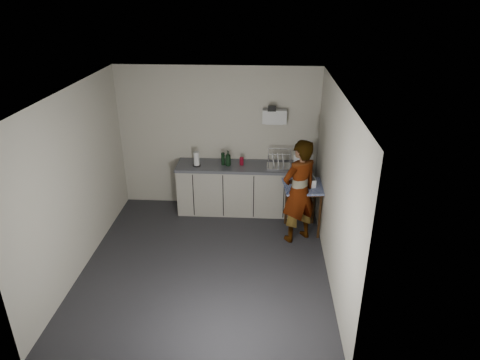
# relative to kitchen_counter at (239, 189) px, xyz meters

# --- Properties ---
(ground) EXTENTS (4.00, 4.00, 0.00)m
(ground) POSITION_rel_kitchen_counter_xyz_m (-0.40, -1.70, -0.43)
(ground) COLOR #2A2A2F
(ground) RESTS_ON ground
(wall_back) EXTENTS (3.60, 0.02, 2.60)m
(wall_back) POSITION_rel_kitchen_counter_xyz_m (-0.40, 0.29, 0.87)
(wall_back) COLOR beige
(wall_back) RESTS_ON ground
(wall_right) EXTENTS (0.02, 4.00, 2.60)m
(wall_right) POSITION_rel_kitchen_counter_xyz_m (1.39, -1.70, 0.87)
(wall_right) COLOR beige
(wall_right) RESTS_ON ground
(wall_left) EXTENTS (0.02, 4.00, 2.60)m
(wall_left) POSITION_rel_kitchen_counter_xyz_m (-2.19, -1.70, 0.87)
(wall_left) COLOR beige
(wall_left) RESTS_ON ground
(ceiling) EXTENTS (3.60, 4.00, 0.01)m
(ceiling) POSITION_rel_kitchen_counter_xyz_m (-0.40, -1.70, 2.17)
(ceiling) COLOR silver
(ceiling) RESTS_ON wall_back
(kitchen_counter) EXTENTS (2.24, 0.62, 0.91)m
(kitchen_counter) POSITION_rel_kitchen_counter_xyz_m (0.00, 0.00, 0.00)
(kitchen_counter) COLOR black
(kitchen_counter) RESTS_ON ground
(wall_shelf) EXTENTS (0.42, 0.18, 0.37)m
(wall_shelf) POSITION_rel_kitchen_counter_xyz_m (0.60, 0.22, 1.32)
(wall_shelf) COLOR white
(wall_shelf) RESTS_ON ground
(side_table) EXTENTS (0.71, 0.71, 0.85)m
(side_table) POSITION_rel_kitchen_counter_xyz_m (1.10, -0.66, 0.31)
(side_table) COLOR #35200C
(side_table) RESTS_ON ground
(standing_man) EXTENTS (0.75, 0.70, 1.73)m
(standing_man) POSITION_rel_kitchen_counter_xyz_m (1.00, -0.92, 0.44)
(standing_man) COLOR #B2A593
(standing_man) RESTS_ON ground
(soap_bottle) EXTENTS (0.14, 0.14, 0.28)m
(soap_bottle) POSITION_rel_kitchen_counter_xyz_m (-0.20, -0.04, 0.62)
(soap_bottle) COLOR black
(soap_bottle) RESTS_ON kitchen_counter
(soda_can) EXTENTS (0.07, 0.07, 0.14)m
(soda_can) POSITION_rel_kitchen_counter_xyz_m (0.04, 0.01, 0.55)
(soda_can) COLOR #B6122B
(soda_can) RESTS_ON kitchen_counter
(dark_bottle) EXTENTS (0.07, 0.07, 0.22)m
(dark_bottle) POSITION_rel_kitchen_counter_xyz_m (-0.29, -0.00, 0.60)
(dark_bottle) COLOR black
(dark_bottle) RESTS_ON kitchen_counter
(paper_towel) EXTENTS (0.14, 0.14, 0.26)m
(paper_towel) POSITION_rel_kitchen_counter_xyz_m (-0.75, -0.07, 0.61)
(paper_towel) COLOR black
(paper_towel) RESTS_ON kitchen_counter
(dish_rack) EXTENTS (0.43, 0.32, 0.30)m
(dish_rack) POSITION_rel_kitchen_counter_xyz_m (0.70, -0.04, 0.55)
(dish_rack) COLOR silver
(dish_rack) RESTS_ON kitchen_counter
(bakery_box) EXTENTS (0.36, 0.37, 0.45)m
(bakery_box) POSITION_rel_kitchen_counter_xyz_m (1.10, -0.59, 0.52)
(bakery_box) COLOR white
(bakery_box) RESTS_ON side_table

